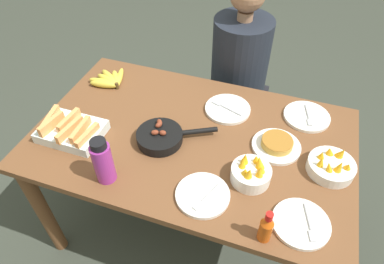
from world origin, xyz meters
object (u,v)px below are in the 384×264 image
at_px(melon_tray, 71,130).
at_px(fruit_bowl_mango, 251,172).
at_px(banana_bunch, 110,80).
at_px(fruit_bowl_citrus, 331,166).
at_px(empty_plate_far_right, 307,116).
at_px(empty_plate_far_left, 228,109).
at_px(empty_plate_near_front, 301,223).
at_px(skillet, 161,137).
at_px(hot_sauce_bottle, 266,228).
at_px(water_bottle, 103,161).
at_px(person_figure, 236,92).
at_px(empty_plate_mid_edge, 203,195).
at_px(frittata_plate_center, 277,145).

relative_size(melon_tray, fruit_bowl_mango, 1.71).
distance_m(banana_bunch, fruit_bowl_citrus, 1.22).
distance_m(banana_bunch, empty_plate_far_right, 1.07).
bearing_deg(empty_plate_far_left, empty_plate_near_front, -51.71).
bearing_deg(skillet, hot_sauce_bottle, -59.37).
relative_size(empty_plate_far_left, water_bottle, 1.05).
bearing_deg(hot_sauce_bottle, banana_bunch, 146.72).
bearing_deg(person_figure, hot_sauce_bottle, -72.33).
xyz_separation_m(fruit_bowl_citrus, hot_sauce_bottle, (-0.21, -0.40, 0.04)).
relative_size(empty_plate_far_right, hot_sauce_bottle, 1.45).
bearing_deg(empty_plate_far_left, empty_plate_mid_edge, -85.59).
height_order(banana_bunch, skillet, skillet).
bearing_deg(fruit_bowl_citrus, person_figure, 128.54).
bearing_deg(fruit_bowl_citrus, banana_bunch, 168.26).
relative_size(frittata_plate_center, water_bottle, 1.01).
xyz_separation_m(skillet, person_figure, (0.19, 0.77, -0.27)).
height_order(fruit_bowl_mango, water_bottle, water_bottle).
height_order(banana_bunch, melon_tray, melon_tray).
height_order(empty_plate_far_right, person_figure, person_figure).
bearing_deg(fruit_bowl_citrus, frittata_plate_center, 165.14).
relative_size(empty_plate_near_front, hot_sauce_bottle, 1.39).
bearing_deg(water_bottle, empty_plate_far_left, 57.86).
xyz_separation_m(empty_plate_near_front, hot_sauce_bottle, (-0.12, -0.10, 0.06)).
distance_m(empty_plate_far_right, hot_sauce_bottle, 0.72).
relative_size(empty_plate_mid_edge, water_bottle, 1.00).
xyz_separation_m(empty_plate_far_right, empty_plate_mid_edge, (-0.34, -0.62, 0.00)).
bearing_deg(melon_tray, hot_sauce_bottle, -13.17).
bearing_deg(fruit_bowl_mango, hot_sauce_bottle, -67.23).
bearing_deg(melon_tray, empty_plate_far_right, 25.49).
xyz_separation_m(melon_tray, empty_plate_far_left, (0.65, 0.42, -0.03)).
distance_m(skillet, fruit_bowl_citrus, 0.75).
relative_size(skillet, empty_plate_far_left, 1.52).
bearing_deg(banana_bunch, frittata_plate_center, -10.95).
bearing_deg(skillet, empty_plate_far_right, 3.82).
height_order(skillet, fruit_bowl_citrus, fruit_bowl_citrus).
relative_size(empty_plate_near_front, empty_plate_far_left, 0.94).
bearing_deg(banana_bunch, person_figure, 35.56).
xyz_separation_m(empty_plate_far_left, fruit_bowl_mango, (0.20, -0.40, 0.04)).
bearing_deg(melon_tray, skillet, 14.53).
bearing_deg(frittata_plate_center, empty_plate_far_left, 147.10).
distance_m(skillet, empty_plate_far_left, 0.39).
xyz_separation_m(banana_bunch, empty_plate_far_left, (0.68, -0.01, -0.01)).
xyz_separation_m(melon_tray, empty_plate_mid_edge, (0.69, -0.12, -0.03)).
relative_size(frittata_plate_center, empty_plate_far_right, 0.98).
bearing_deg(frittata_plate_center, skillet, -165.45).
xyz_separation_m(empty_plate_mid_edge, fruit_bowl_citrus, (0.47, 0.30, 0.02)).
xyz_separation_m(banana_bunch, fruit_bowl_citrus, (1.19, -0.25, 0.01)).
height_order(fruit_bowl_citrus, water_bottle, water_bottle).
xyz_separation_m(banana_bunch, person_figure, (0.63, 0.45, -0.26)).
distance_m(skillet, empty_plate_far_right, 0.73).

